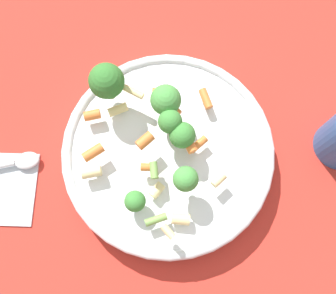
% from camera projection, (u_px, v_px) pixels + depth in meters
% --- Properties ---
extents(ground_plane, '(3.00, 3.00, 0.00)m').
position_uv_depth(ground_plane, '(168.00, 158.00, 0.59)').
color(ground_plane, '#B72D23').
extents(bowl, '(0.30, 0.30, 0.05)m').
position_uv_depth(bowl, '(168.00, 153.00, 0.56)').
color(bowl, silver).
rests_on(bowl, ground_plane).
extents(pasta_salad, '(0.24, 0.20, 0.08)m').
position_uv_depth(pasta_salad, '(148.00, 122.00, 0.51)').
color(pasta_salad, '#8CB766').
rests_on(pasta_salad, bowl).
extents(spoon, '(0.05, 0.17, 0.01)m').
position_uv_depth(spoon, '(2.00, 166.00, 0.57)').
color(spoon, silver).
rests_on(spoon, napkin).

